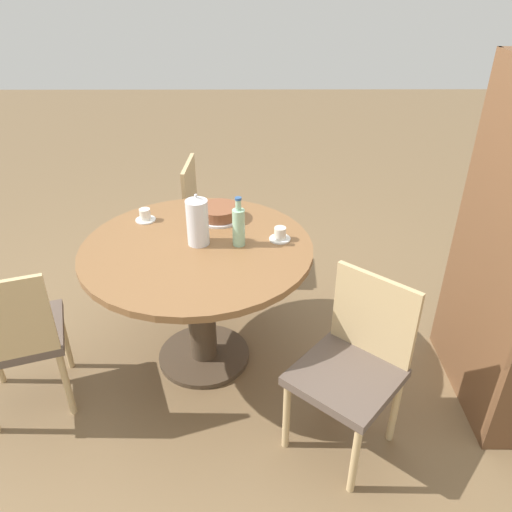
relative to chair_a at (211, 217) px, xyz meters
name	(u,v)px	position (x,y,z in m)	size (l,w,h in m)	color
ground_plane	(204,357)	(0.92, 0.01, -0.46)	(14.00, 14.00, 0.00)	brown
dining_table	(199,274)	(0.92, 0.01, 0.11)	(1.19, 1.19, 0.75)	#473828
chair_a	(211,217)	(0.00, 0.00, 0.00)	(0.44, 0.44, 0.85)	tan
chair_b	(16,336)	(1.27, -0.84, 0.00)	(0.53, 0.53, 0.85)	tan
chair_c	(353,363)	(1.47, 0.74, 0.00)	(0.59, 0.59, 0.85)	tan
coffee_pot	(197,221)	(0.89, 0.02, 0.42)	(0.11, 0.11, 0.27)	silver
water_bottle	(239,226)	(0.91, 0.22, 0.39)	(0.06, 0.06, 0.26)	#99C6A3
cake_main	(219,213)	(0.61, 0.10, 0.32)	(0.26, 0.26, 0.07)	silver
cup_a	(145,216)	(0.63, -0.30, 0.32)	(0.11, 0.11, 0.07)	silver
cup_b	(280,235)	(0.86, 0.43, 0.32)	(0.11, 0.11, 0.07)	silver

